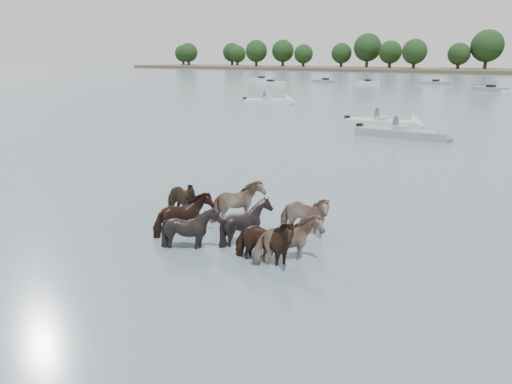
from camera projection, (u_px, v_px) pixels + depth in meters
The scene contains 7 objects.
ground at pixel (210, 266), 12.00m from camera, with size 400.00×400.00×0.00m, color slate.
shoreline at pixel (331, 69), 169.46m from camera, with size 160.00×30.00×1.00m, color #4C4233.
pony_herd at pixel (235, 223), 13.69m from camera, with size 6.31×4.00×1.46m.
motorboat_a at pixel (393, 124), 35.00m from camera, with size 5.74×2.22×1.92m.
motorboat_b at pixel (414, 135), 30.40m from camera, with size 6.12×1.61×1.92m.
motorboat_f at pixel (275, 102), 51.79m from camera, with size 5.47×3.63×1.92m.
treeline at pixel (359, 50), 163.80m from camera, with size 148.97×20.71×12.08m.
Camera 1 is at (7.16, -8.56, 4.88)m, focal length 35.17 mm.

